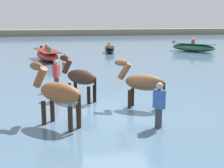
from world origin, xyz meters
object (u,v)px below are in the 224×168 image
object	(u,v)px
horse_lead_bay	(143,84)
channel_buoy	(65,64)
boat_far_offshore	(193,47)
horse_flank_chestnut	(58,94)
person_onlooker_right	(56,77)
boat_mid_channel	(47,55)
horse_trailing_dark_bay	(80,78)
boat_mid_outer	(110,50)
person_wading_close	(159,109)

from	to	relation	value
horse_lead_bay	channel_buoy	bearing A→B (deg)	105.67
horse_lead_bay	boat_far_offshore	bearing A→B (deg)	60.97
horse_flank_chestnut	person_onlooker_right	xyz separation A→B (m)	(-0.12, 4.40, -0.39)
horse_lead_bay	boat_mid_channel	size ratio (longest dim) A/B	0.47
horse_lead_bay	horse_flank_chestnut	bearing A→B (deg)	-155.33
horse_trailing_dark_bay	horse_flank_chestnut	world-z (taller)	horse_flank_chestnut
boat_mid_channel	horse_trailing_dark_bay	bearing A→B (deg)	-81.25
horse_flank_chestnut	boat_mid_outer	distance (m)	18.05
horse_lead_bay	horse_trailing_dark_bay	bearing A→B (deg)	147.41
boat_mid_channel	channel_buoy	world-z (taller)	boat_mid_channel
boat_mid_channel	person_wading_close	distance (m)	14.75
person_onlooker_right	person_wading_close	distance (m)	5.82
horse_trailing_dark_bay	boat_far_offshore	distance (m)	18.13
horse_trailing_dark_bay	person_wading_close	bearing A→B (deg)	-57.78
horse_flank_chestnut	person_wading_close	bearing A→B (deg)	-12.27
boat_mid_outer	person_wading_close	distance (m)	18.21
boat_mid_outer	person_onlooker_right	world-z (taller)	person_onlooker_right
channel_buoy	horse_flank_chestnut	bearing A→B (deg)	-91.56
boat_far_offshore	boat_mid_outer	distance (m)	7.45
horse_trailing_dark_bay	channel_buoy	bearing A→B (deg)	93.65
person_onlooker_right	horse_flank_chestnut	bearing A→B (deg)	-88.39
person_wading_close	person_onlooker_right	bearing A→B (deg)	120.55
boat_far_offshore	person_onlooker_right	bearing A→B (deg)	-132.71
boat_mid_outer	channel_buoy	bearing A→B (deg)	-119.01
person_wading_close	channel_buoy	size ratio (longest dim) A/B	1.95
horse_flank_chestnut	boat_mid_channel	world-z (taller)	horse_flank_chestnut
boat_far_offshore	person_onlooker_right	distance (m)	17.35
boat_mid_channel	person_onlooker_right	world-z (taller)	person_onlooker_right
horse_trailing_dark_bay	boat_mid_outer	world-z (taller)	horse_trailing_dark_bay
boat_mid_outer	boat_mid_channel	bearing A→B (deg)	-142.76
person_onlooker_right	channel_buoy	bearing A→B (deg)	86.15
horse_flank_chestnut	channel_buoy	world-z (taller)	horse_flank_chestnut
boat_far_offshore	boat_mid_channel	world-z (taller)	boat_mid_channel
horse_flank_chestnut	boat_far_offshore	bearing A→B (deg)	55.82
horse_lead_bay	horse_flank_chestnut	world-z (taller)	horse_flank_chestnut
person_wading_close	horse_trailing_dark_bay	bearing A→B (deg)	122.22
boat_far_offshore	person_onlooker_right	world-z (taller)	person_onlooker_right
horse_lead_bay	boat_mid_outer	distance (m)	16.30
boat_far_offshore	boat_mid_outer	size ratio (longest dim) A/B	1.40
horse_flank_chestnut	boat_mid_outer	size ratio (longest dim) A/B	0.81
person_wading_close	boat_far_offshore	bearing A→B (deg)	63.62
horse_trailing_dark_bay	boat_mid_channel	distance (m)	11.16
person_onlooker_right	boat_mid_outer	bearing A→B (deg)	71.78
person_onlooker_right	horse_trailing_dark_bay	bearing A→B (deg)	-62.70
boat_mid_channel	boat_mid_outer	xyz separation A→B (m)	(5.11, 3.89, -0.11)
horse_flank_chestnut	boat_mid_channel	xyz separation A→B (m)	(-0.91, 13.65, -0.59)
boat_mid_channel	person_wading_close	world-z (taller)	person_wading_close
boat_mid_outer	person_wading_close	xyz separation A→B (m)	(-1.37, -18.16, 0.31)
horse_lead_bay	person_wading_close	size ratio (longest dim) A/B	1.22
horse_trailing_dark_bay	boat_far_offshore	size ratio (longest dim) A/B	0.54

